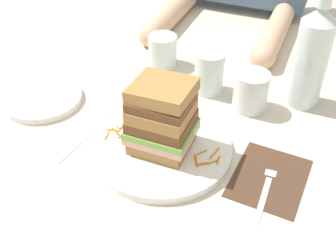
{
  "coord_description": "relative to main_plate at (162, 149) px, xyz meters",
  "views": [
    {
      "loc": [
        0.25,
        -0.57,
        0.55
      ],
      "look_at": [
        0.01,
        0.01,
        0.06
      ],
      "focal_mm": 45.44,
      "sensor_mm": 36.0,
      "label": 1
    }
  ],
  "objects": [
    {
      "name": "ground_plane",
      "position": [
        -0.01,
        0.02,
        -0.01
      ],
      "size": [
        3.0,
        3.0,
        0.0
      ],
      "primitive_type": "plane",
      "color": "beige"
    },
    {
      "name": "main_plate",
      "position": [
        0.0,
        0.0,
        0.0
      ],
      "size": [
        0.26,
        0.26,
        0.02
      ],
      "primitive_type": "cylinder",
      "color": "white",
      "rests_on": "ground_plane"
    },
    {
      "name": "sandwich",
      "position": [
        -0.0,
        0.0,
        0.07
      ],
      "size": [
        0.11,
        0.11,
        0.14
      ],
      "color": "#A87A42",
      "rests_on": "main_plate"
    },
    {
      "name": "carrot_shred_0",
      "position": [
        -0.1,
        0.01,
        0.01
      ],
      "size": [
        0.02,
        0.01,
        0.0
      ],
      "primitive_type": "cylinder",
      "rotation": [
        0.0,
        1.57,
        5.64
      ],
      "color": "orange",
      "rests_on": "main_plate"
    },
    {
      "name": "carrot_shred_1",
      "position": [
        -0.09,
        0.02,
        0.01
      ],
      "size": [
        0.02,
        0.02,
        0.0
      ],
      "primitive_type": "cylinder",
      "rotation": [
        0.0,
        1.57,
        4.15
      ],
      "color": "orange",
      "rests_on": "main_plate"
    },
    {
      "name": "carrot_shred_2",
      "position": [
        -0.11,
        -0.01,
        0.01
      ],
      "size": [
        0.01,
        0.03,
        0.0
      ],
      "primitive_type": "cylinder",
      "rotation": [
        0.0,
        1.57,
        4.89
      ],
      "color": "orange",
      "rests_on": "main_plate"
    },
    {
      "name": "carrot_shred_3",
      "position": [
        -0.08,
        -0.0,
        0.01
      ],
      "size": [
        0.02,
        0.02,
        0.0
      ],
      "primitive_type": "cylinder",
      "rotation": [
        0.0,
        1.57,
        1.03
      ],
      "color": "orange",
      "rests_on": "main_plate"
    },
    {
      "name": "carrot_shred_4",
      "position": [
        -0.1,
        0.0,
        0.01
      ],
      "size": [
        0.02,
        0.02,
        0.0
      ],
      "primitive_type": "cylinder",
      "rotation": [
        0.0,
        1.57,
        2.61
      ],
      "color": "orange",
      "rests_on": "main_plate"
    },
    {
      "name": "carrot_shred_5",
      "position": [
        -0.11,
        0.0,
        0.01
      ],
      "size": [
        0.03,
        0.01,
        0.0
      ],
      "primitive_type": "cylinder",
      "rotation": [
        0.0,
        1.57,
        3.33
      ],
      "color": "orange",
      "rests_on": "main_plate"
    },
    {
      "name": "carrot_shred_6",
      "position": [
        0.07,
        -0.02,
        0.01
      ],
      "size": [
        0.02,
        0.03,
        0.0
      ],
      "primitive_type": "cylinder",
      "rotation": [
        0.0,
        1.57,
        5.19
      ],
      "color": "orange",
      "rests_on": "main_plate"
    },
    {
      "name": "carrot_shred_7",
      "position": [
        0.08,
        0.01,
        0.01
      ],
      "size": [
        0.01,
        0.02,
        0.0
      ],
      "primitive_type": "cylinder",
      "rotation": [
        0.0,
        1.57,
        0.98
      ],
      "color": "orange",
      "rests_on": "main_plate"
    },
    {
      "name": "carrot_shred_8",
      "position": [
        0.1,
        0.02,
        0.01
      ],
      "size": [
        0.01,
        0.03,
        0.0
      ],
      "primitive_type": "cylinder",
      "rotation": [
        0.0,
        1.57,
        4.52
      ],
      "color": "orange",
      "rests_on": "main_plate"
    },
    {
      "name": "carrot_shred_9",
      "position": [
        0.11,
        0.0,
        0.01
      ],
      "size": [
        0.01,
        0.02,
        0.0
      ],
      "primitive_type": "cylinder",
      "rotation": [
        0.0,
        1.57,
        4.83
      ],
      "color": "orange",
      "rests_on": "main_plate"
    },
    {
      "name": "carrot_shred_10",
      "position": [
        0.1,
        -0.01,
        0.01
      ],
      "size": [
        0.02,
        0.02,
        0.0
      ],
      "primitive_type": "cylinder",
      "rotation": [
        0.0,
        1.57,
        4.06
      ],
      "color": "orange",
      "rests_on": "main_plate"
    },
    {
      "name": "carrot_shred_11",
      "position": [
        0.09,
        -0.02,
        0.01
      ],
      "size": [
        0.02,
        0.01,
        0.0
      ],
      "primitive_type": "cylinder",
      "rotation": [
        0.0,
        1.57,
        3.72
      ],
      "color": "orange",
      "rests_on": "main_plate"
    },
    {
      "name": "napkin_dark",
      "position": [
        0.2,
        0.01,
        -0.01
      ],
      "size": [
        0.13,
        0.16,
        0.0
      ],
      "primitive_type": "cube",
      "rotation": [
        0.0,
        0.0,
        -0.06
      ],
      "color": "#4C3323",
      "rests_on": "ground_plane"
    },
    {
      "name": "fork",
      "position": [
        0.2,
        -0.01,
        -0.0
      ],
      "size": [
        0.02,
        0.17,
        0.0
      ],
      "color": "silver",
      "rests_on": "napkin_dark"
    },
    {
      "name": "knife",
      "position": [
        -0.16,
        -0.01,
        -0.01
      ],
      "size": [
        0.04,
        0.2,
        0.0
      ],
      "color": "silver",
      "rests_on": "ground_plane"
    },
    {
      "name": "juice_glass",
      "position": [
        0.12,
        0.21,
        0.03
      ],
      "size": [
        0.07,
        0.07,
        0.08
      ],
      "color": "white",
      "rests_on": "ground_plane"
    },
    {
      "name": "water_bottle",
      "position": [
        0.22,
        0.27,
        0.11
      ],
      "size": [
        0.07,
        0.07,
        0.26
      ],
      "color": "silver",
      "rests_on": "ground_plane"
    },
    {
      "name": "empty_tumbler_0",
      "position": [
        -0.13,
        0.3,
        0.03
      ],
      "size": [
        0.07,
        0.07,
        0.08
      ],
      "primitive_type": "cylinder",
      "color": "silver",
      "rests_on": "ground_plane"
    },
    {
      "name": "empty_tumbler_1",
      "position": [
        0.01,
        0.23,
        0.04
      ],
      "size": [
        0.07,
        0.07,
        0.1
      ],
      "primitive_type": "cylinder",
      "color": "silver",
      "rests_on": "ground_plane"
    },
    {
      "name": "side_plate",
      "position": [
        -0.31,
        0.05,
        -0.0
      ],
      "size": [
        0.17,
        0.17,
        0.01
      ],
      "primitive_type": "cylinder",
      "color": "white",
      "rests_on": "ground_plane"
    }
  ]
}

